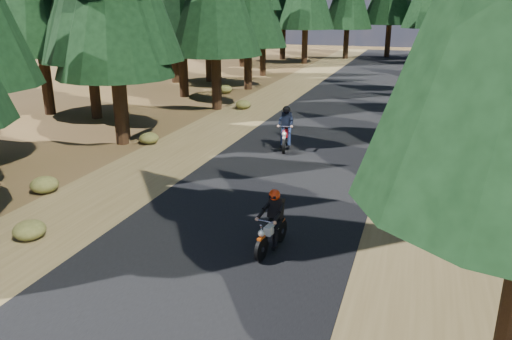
{
  "coord_description": "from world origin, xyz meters",
  "views": [
    {
      "loc": [
        4.05,
        -10.61,
        5.33
      ],
      "look_at": [
        0.0,
        1.5,
        1.1
      ],
      "focal_mm": 35.0,
      "sensor_mm": 36.0,
      "label": 1
    }
  ],
  "objects": [
    {
      "name": "rider_lead",
      "position": [
        1.14,
        -0.79,
        0.48
      ],
      "size": [
        0.71,
        1.66,
        1.43
      ],
      "rotation": [
        0.0,
        0.0,
        2.99
      ],
      "color": "silver",
      "rests_on": "road"
    },
    {
      "name": "shoulder_l",
      "position": [
        -4.6,
        5.0,
        0.0
      ],
      "size": [
        3.2,
        100.0,
        0.01
      ],
      "primitive_type": "cube",
      "color": "brown",
      "rests_on": "ground"
    },
    {
      "name": "shoulder_r",
      "position": [
        4.6,
        5.0,
        0.0
      ],
      "size": [
        3.2,
        100.0,
        0.01
      ],
      "primitive_type": "cube",
      "color": "brown",
      "rests_on": "ground"
    },
    {
      "name": "rider_follow",
      "position": [
        -0.78,
        7.43,
        0.56
      ],
      "size": [
        0.86,
        1.94,
        1.67
      ],
      "rotation": [
        0.0,
        0.0,
        3.31
      ],
      "color": "maroon",
      "rests_on": "road"
    },
    {
      "name": "ground",
      "position": [
        0.0,
        0.0,
        0.0
      ],
      "size": [
        120.0,
        120.0,
        0.0
      ],
      "primitive_type": "plane",
      "color": "#403216",
      "rests_on": "ground"
    },
    {
      "name": "understory_shrubs",
      "position": [
        2.08,
        7.87,
        0.27
      ],
      "size": [
        16.96,
        32.41,
        0.69
      ],
      "color": "#474C1E",
      "rests_on": "ground"
    },
    {
      "name": "road",
      "position": [
        0.0,
        5.0,
        0.01
      ],
      "size": [
        6.0,
        100.0,
        0.01
      ],
      "primitive_type": "cube",
      "color": "black",
      "rests_on": "ground"
    }
  ]
}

